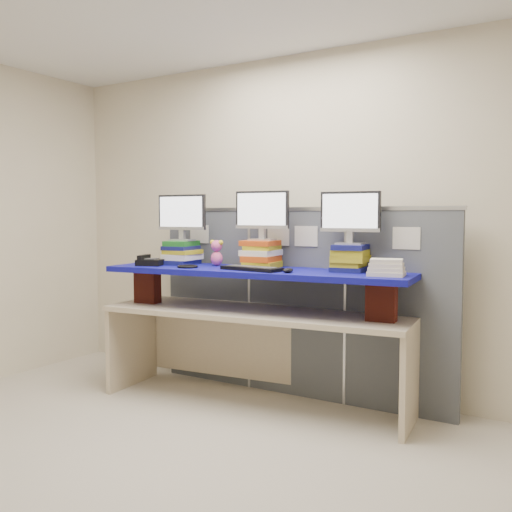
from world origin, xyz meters
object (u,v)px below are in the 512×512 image
Objects in this scene: blue_board at (256,272)px; monitor_left at (182,215)px; desk at (256,329)px; monitor_center at (262,212)px; desk_phone at (150,262)px; monitor_right at (350,214)px; keyboard at (252,268)px.

monitor_left reaches higher than blue_board.
desk is at bearing -9.04° from monitor_left.
monitor_center is 1.03m from desk_phone.
monitor_center is 1.00× the size of monitor_right.
blue_board is 0.47m from monitor_center.
monitor_left and monitor_right have the same top height.
monitor_right is 1.69m from desk_phone.
blue_board is at bearing 112.57° from keyboard.
monitor_center is at bearing 180.00° from monitor_right.
blue_board is 5.41× the size of monitor_left.
monitor_left is at bearing 180.00° from monitor_center.
desk is 1.16m from monitor_left.
monitor_left is 0.89× the size of keyboard.
blue_board is at bearing -9.04° from monitor_left.
blue_board is (-0.00, 0.00, 0.45)m from desk.
monitor_right is (0.69, 0.19, 0.44)m from blue_board.
monitor_center is at bearing -0.00° from monitor_left.
monitor_left is at bearing 175.72° from keyboard.
desk is 1.14m from monitor_right.
monitor_right is at bearing 32.02° from keyboard.
monitor_center reaches higher than blue_board.
monitor_right reaches higher than keyboard.
monitor_center reaches higher than desk_phone.
keyboard is at bearing -160.92° from monitor_right.
desk is at bearing -170.47° from monitor_right.
monitor_left is 0.47m from desk_phone.
monitor_center is at bearing 91.72° from blue_board.
keyboard is 0.95m from desk_phone.
desk is at bearing -8.28° from desk_phone.
keyboard reaches higher than desk.
desk is 5.54× the size of monitor_left.
monitor_center is 0.48m from keyboard.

